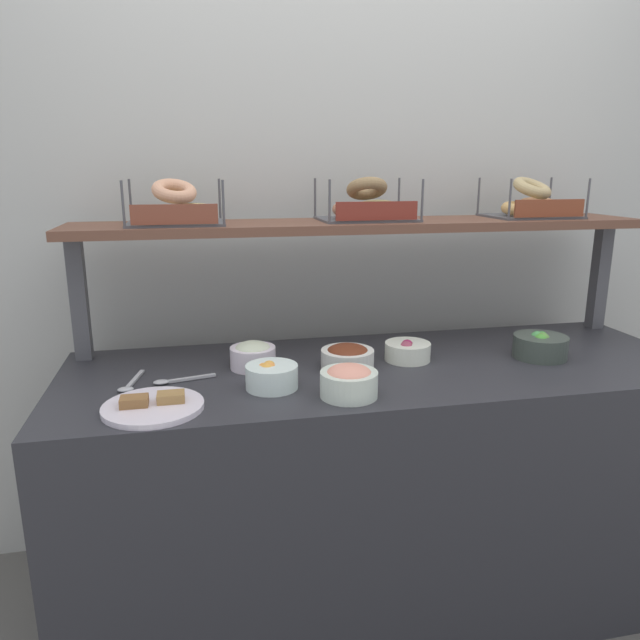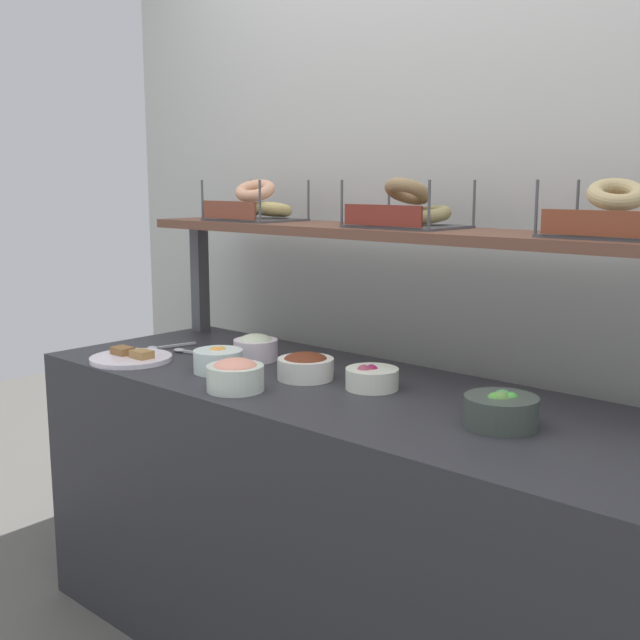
{
  "view_description": "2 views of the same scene",
  "coord_description": "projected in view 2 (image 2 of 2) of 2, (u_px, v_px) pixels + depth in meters",
  "views": [
    {
      "loc": [
        -0.57,
        -1.69,
        1.45
      ],
      "look_at": [
        -0.2,
        0.05,
        0.99
      ],
      "focal_mm": 33.14,
      "sensor_mm": 36.0,
      "label": 1
    },
    {
      "loc": [
        1.4,
        -1.62,
        1.42
      ],
      "look_at": [
        -0.13,
        0.06,
        1.01
      ],
      "focal_mm": 44.24,
      "sensor_mm": 36.0,
      "label": 2
    }
  ],
  "objects": [
    {
      "name": "bagel_basket_everything",
      "position": [
        406.0,
        211.0,
        2.32
      ],
      "size": [
        0.32,
        0.25,
        0.15
      ],
      "color": "#4C4C51",
      "rests_on": "upper_shelf"
    },
    {
      "name": "bagel_basket_sesame",
      "position": [
        614.0,
        218.0,
        1.91
      ],
      "size": [
        0.31,
        0.26,
        0.15
      ],
      "color": "#4C4C51",
      "rests_on": "upper_shelf"
    },
    {
      "name": "serving_spoon_near_plate",
      "position": [
        189.0,
        351.0,
        2.62
      ],
      "size": [
        0.18,
        0.06,
        0.01
      ],
      "color": "#B7B7BC",
      "rests_on": "deli_counter"
    },
    {
      "name": "bowl_beet_salad",
      "position": [
        372.0,
        378.0,
        2.17
      ],
      "size": [
        0.15,
        0.15,
        0.07
      ],
      "color": "white",
      "rests_on": "deli_counter"
    },
    {
      "name": "back_wall",
      "position": [
        452.0,
        249.0,
        2.55
      ],
      "size": [
        3.2,
        0.06,
        2.4
      ],
      "primitive_type": "cube",
      "color": "#B7B8B2",
      "rests_on": "ground_plane"
    },
    {
      "name": "bowl_scallion_spread",
      "position": [
        256.0,
        347.0,
        2.52
      ],
      "size": [
        0.14,
        0.14,
        0.09
      ],
      "color": "white",
      "rests_on": "deli_counter"
    },
    {
      "name": "serving_spoon_by_edge",
      "position": [
        164.0,
        347.0,
        2.7
      ],
      "size": [
        0.06,
        0.17,
        0.01
      ],
      "color": "#B7B7BC",
      "rests_on": "deli_counter"
    },
    {
      "name": "bowl_lox_spread",
      "position": [
        235.0,
        375.0,
        2.15
      ],
      "size": [
        0.16,
        0.16,
        0.09
      ],
      "color": "silver",
      "rests_on": "deli_counter"
    },
    {
      "name": "upper_shelf",
      "position": [
        401.0,
        233.0,
        2.33
      ],
      "size": [
        1.96,
        0.32,
        0.03
      ],
      "primitive_type": "cube",
      "color": "brown",
      "rests_on": "shelf_riser_left"
    },
    {
      "name": "bowl_chocolate_spread",
      "position": [
        306.0,
        366.0,
        2.28
      ],
      "size": [
        0.16,
        0.16,
        0.08
      ],
      "color": "white",
      "rests_on": "deli_counter"
    },
    {
      "name": "bowl_fruit_salad",
      "position": [
        218.0,
        360.0,
        2.36
      ],
      "size": [
        0.15,
        0.15,
        0.08
      ],
      "color": "white",
      "rests_on": "deli_counter"
    },
    {
      "name": "bowl_veggie_mix",
      "position": [
        501.0,
        410.0,
        1.84
      ],
      "size": [
        0.17,
        0.17,
        0.09
      ],
      "color": "#3F4841",
      "rests_on": "deli_counter"
    },
    {
      "name": "shelf_riser_left",
      "position": [
        200.0,
        279.0,
        2.99
      ],
      "size": [
        0.05,
        0.05,
        0.4
      ],
      "primitive_type": "cube",
      "color": "#4C4C51",
      "rests_on": "deli_counter"
    },
    {
      "name": "deli_counter",
      "position": [
        340.0,
        528.0,
        2.28
      ],
      "size": [
        2.0,
        0.7,
        0.85
      ],
      "primitive_type": "cube",
      "color": "#2D2D33",
      "rests_on": "ground_plane"
    },
    {
      "name": "serving_plate_white",
      "position": [
        131.0,
        358.0,
        2.51
      ],
      "size": [
        0.26,
        0.26,
        0.04
      ],
      "color": "white",
      "rests_on": "deli_counter"
    },
    {
      "name": "bagel_basket_plain",
      "position": [
        254.0,
        207.0,
        2.73
      ],
      "size": [
        0.3,
        0.25,
        0.15
      ],
      "color": "#4C4C51",
      "rests_on": "upper_shelf"
    }
  ]
}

